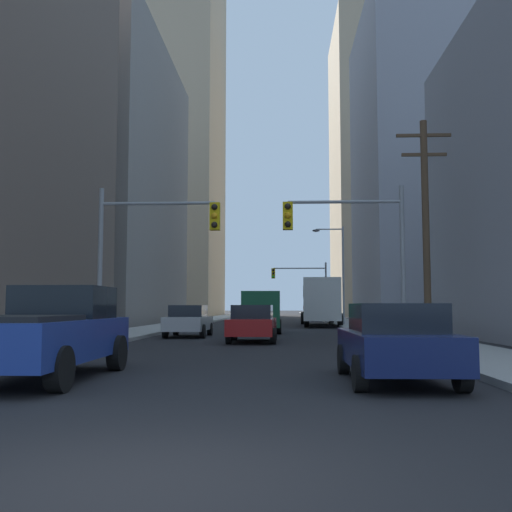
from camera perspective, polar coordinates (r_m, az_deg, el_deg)
ground_plane at (r=5.19m, az=-11.99°, el=-21.24°), size 400.00×400.00×0.00m
sidewalk_left at (r=55.41m, az=-5.65°, el=-6.38°), size 3.12×160.00×0.15m
sidewalk_right at (r=55.12m, az=8.33°, el=-6.36°), size 3.12×160.00×0.15m
city_bus at (r=44.33m, az=6.31°, el=-4.34°), size 2.94×11.59×3.40m
pickup_truck_blue at (r=12.64m, az=-19.67°, el=-7.09°), size 2.20×5.43×1.90m
cargo_van_green at (r=32.47m, az=0.58°, el=-5.28°), size 2.16×5.23×2.26m
sedan_navy at (r=11.68m, az=13.52°, el=-8.23°), size 1.95×4.21×1.52m
sedan_red at (r=24.00m, az=-0.32°, el=-6.62°), size 1.95×4.25×1.52m
sedan_silver at (r=28.42m, az=-6.63°, el=-6.33°), size 1.95×4.23×1.52m
traffic_signal_near_left at (r=22.47m, az=-10.09°, el=1.81°), size 4.67×0.44×6.00m
traffic_signal_near_right at (r=22.06m, az=9.16°, el=1.90°), size 4.56×0.44×6.00m
traffic_signal_far_right at (r=60.18m, az=4.49°, el=-2.41°), size 5.71×0.44×6.00m
utility_pole_right at (r=24.30m, az=16.33°, el=3.05°), size 2.20×0.28×9.00m
street_lamp_right at (r=44.18m, az=8.07°, el=-0.93°), size 2.38×0.32×7.50m
building_left_mid_office at (r=55.43m, az=-18.06°, el=6.73°), size 17.85×24.64×24.94m
building_left_far_tower at (r=98.94m, az=-10.57°, el=12.14°), size 23.32×23.55×60.86m
building_right_mid_block at (r=58.88m, az=19.69°, el=8.33°), size 19.02×18.26×29.43m
building_right_far_highrise at (r=95.82m, az=14.01°, el=8.25°), size 20.93×19.81×46.27m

